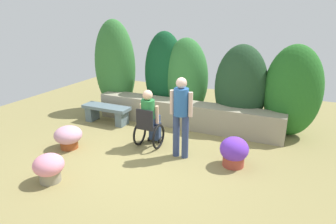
{
  "coord_description": "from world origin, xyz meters",
  "views": [
    {
      "loc": [
        2.7,
        -5.04,
        2.95
      ],
      "look_at": [
        0.13,
        0.55,
        0.85
      ],
      "focal_mm": 31.99,
      "sensor_mm": 36.0,
      "label": 1
    }
  ],
  "objects_px": {
    "flower_pot_terracotta_by_wall": "(49,167)",
    "flower_pot_red_accent": "(234,152)",
    "person_in_wheelchair": "(149,120)",
    "flower_pot_purple_near": "(68,136)",
    "person_standing_companion": "(181,112)",
    "stone_bench": "(107,112)"
  },
  "relations": [
    {
      "from": "flower_pot_terracotta_by_wall",
      "to": "flower_pot_red_accent",
      "type": "xyz_separation_m",
      "value": [
        2.88,
        1.96,
        0.02
      ]
    },
    {
      "from": "person_in_wheelchair",
      "to": "flower_pot_purple_near",
      "type": "xyz_separation_m",
      "value": [
        -1.6,
        -0.86,
        -0.34
      ]
    },
    {
      "from": "person_standing_companion",
      "to": "flower_pot_red_accent",
      "type": "xyz_separation_m",
      "value": [
        1.11,
        0.07,
        -0.68
      ]
    },
    {
      "from": "flower_pot_terracotta_by_wall",
      "to": "flower_pot_red_accent",
      "type": "bearing_deg",
      "value": 34.2
    },
    {
      "from": "person_in_wheelchair",
      "to": "flower_pot_terracotta_by_wall",
      "type": "relative_size",
      "value": 2.43
    },
    {
      "from": "flower_pot_red_accent",
      "to": "stone_bench",
      "type": "bearing_deg",
      "value": 165.65
    },
    {
      "from": "flower_pot_purple_near",
      "to": "flower_pot_terracotta_by_wall",
      "type": "xyz_separation_m",
      "value": [
        0.66,
        -1.22,
        0.01
      ]
    },
    {
      "from": "flower_pot_terracotta_by_wall",
      "to": "stone_bench",
      "type": "bearing_deg",
      "value": 106.14
    },
    {
      "from": "stone_bench",
      "to": "person_in_wheelchair",
      "type": "xyz_separation_m",
      "value": [
        1.78,
        -0.83,
        0.31
      ]
    },
    {
      "from": "stone_bench",
      "to": "flower_pot_terracotta_by_wall",
      "type": "height_order",
      "value": "flower_pot_terracotta_by_wall"
    },
    {
      "from": "person_in_wheelchair",
      "to": "flower_pot_red_accent",
      "type": "relative_size",
      "value": 2.2
    },
    {
      "from": "person_in_wheelchair",
      "to": "flower_pot_terracotta_by_wall",
      "type": "xyz_separation_m",
      "value": [
        -0.94,
        -2.08,
        -0.34
      ]
    },
    {
      "from": "flower_pot_purple_near",
      "to": "flower_pot_red_accent",
      "type": "distance_m",
      "value": 3.62
    },
    {
      "from": "flower_pot_terracotta_by_wall",
      "to": "flower_pot_red_accent",
      "type": "relative_size",
      "value": 0.91
    },
    {
      "from": "person_in_wheelchair",
      "to": "flower_pot_purple_near",
      "type": "relative_size",
      "value": 2.17
    },
    {
      "from": "person_in_wheelchair",
      "to": "person_standing_companion",
      "type": "bearing_deg",
      "value": -12.25
    },
    {
      "from": "flower_pot_purple_near",
      "to": "flower_pot_red_accent",
      "type": "relative_size",
      "value": 1.02
    },
    {
      "from": "flower_pot_terracotta_by_wall",
      "to": "flower_pot_purple_near",
      "type": "bearing_deg",
      "value": 118.41
    },
    {
      "from": "flower_pot_purple_near",
      "to": "flower_pot_terracotta_by_wall",
      "type": "distance_m",
      "value": 1.39
    },
    {
      "from": "person_in_wheelchair",
      "to": "flower_pot_terracotta_by_wall",
      "type": "distance_m",
      "value": 2.31
    },
    {
      "from": "flower_pot_terracotta_by_wall",
      "to": "person_in_wheelchair",
      "type": "bearing_deg",
      "value": 65.77
    },
    {
      "from": "stone_bench",
      "to": "person_standing_companion",
      "type": "distance_m",
      "value": 2.89
    }
  ]
}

